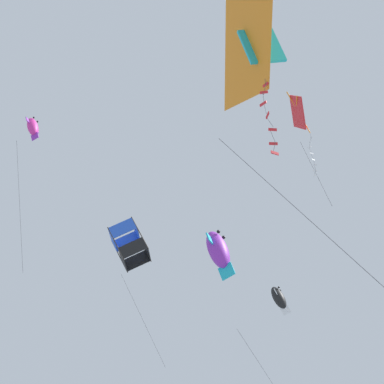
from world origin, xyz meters
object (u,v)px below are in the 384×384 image
(kite_box_near_left, at_px, (130,245))
(kite_fish_low_drifter, at_px, (33,127))
(kite_fish_near_right, at_px, (218,250))
(kite_diamond_upper_right, at_px, (298,113))
(kite_fish_mid_left, at_px, (279,298))
(kite_delta_highest, at_px, (250,38))

(kite_box_near_left, relative_size, kite_fish_low_drifter, 0.99)
(kite_fish_near_right, bearing_deg, kite_diamond_upper_right, 58.06)
(kite_fish_mid_left, bearing_deg, kite_delta_highest, 8.34)
(kite_box_near_left, distance_m, kite_fish_mid_left, 9.83)
(kite_diamond_upper_right, height_order, kite_delta_highest, kite_diamond_upper_right)
(kite_fish_mid_left, height_order, kite_delta_highest, kite_fish_mid_left)
(kite_diamond_upper_right, height_order, kite_fish_low_drifter, kite_fish_low_drifter)
(kite_box_near_left, bearing_deg, kite_delta_highest, 16.41)
(kite_diamond_upper_right, height_order, kite_fish_near_right, kite_diamond_upper_right)
(kite_fish_low_drifter, xyz_separation_m, kite_delta_highest, (2.64, 14.96, -8.24))
(kite_fish_mid_left, distance_m, kite_fish_near_right, 4.11)
(kite_fish_low_drifter, bearing_deg, kite_fish_mid_left, 123.28)
(kite_diamond_upper_right, height_order, kite_box_near_left, kite_diamond_upper_right)
(kite_fish_mid_left, bearing_deg, kite_fish_near_right, -102.85)
(kite_diamond_upper_right, xyz_separation_m, kite_fish_near_right, (-1.36, -6.10, -3.51))
(kite_diamond_upper_right, xyz_separation_m, kite_fish_low_drifter, (7.02, -9.44, 0.89))
(kite_diamond_upper_right, relative_size, kite_box_near_left, 0.74)
(kite_box_near_left, bearing_deg, kite_fish_mid_left, 58.45)
(kite_fish_low_drifter, relative_size, kite_fish_mid_left, 1.03)
(kite_fish_low_drifter, bearing_deg, kite_diamond_upper_right, 103.09)
(kite_fish_low_drifter, height_order, kite_delta_highest, kite_fish_low_drifter)
(kite_delta_highest, bearing_deg, kite_diamond_upper_right, 154.59)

